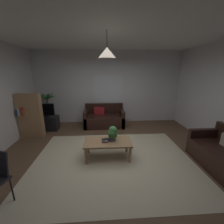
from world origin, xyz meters
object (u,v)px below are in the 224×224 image
(book_on_table_0, at_px, (105,141))
(remote_on_table_0, at_px, (111,139))
(tv_stand, at_px, (45,123))
(pendant_lamp, at_px, (107,53))
(couch_right_side, at_px, (224,155))
(bookshelf_corner, at_px, (30,116))
(book_on_table_1, at_px, (105,140))
(couch_under_window, at_px, (104,119))
(tv, at_px, (43,110))
(potted_palm_corner, at_px, (48,109))
(coffee_table, at_px, (108,144))
(book_on_table_2, at_px, (105,139))
(potted_plant_on_table, at_px, (113,133))

(book_on_table_0, relative_size, remote_on_table_0, 0.92)
(remote_on_table_0, distance_m, tv_stand, 2.89)
(pendant_lamp, bearing_deg, couch_right_side, -11.60)
(book_on_table_0, xyz_separation_m, bookshelf_corner, (-2.31, 1.32, 0.26))
(book_on_table_1, bearing_deg, couch_under_window, 90.12)
(tv_stand, xyz_separation_m, tv, (0.00, -0.02, 0.49))
(tv_stand, bearing_deg, book_on_table_0, -41.70)
(remote_on_table_0, xyz_separation_m, potted_palm_corner, (-2.31, 2.29, 0.20))
(couch_under_window, xyz_separation_m, coffee_table, (0.07, -2.14, 0.09))
(book_on_table_0, xyz_separation_m, pendant_lamp, (0.06, 0.02, 1.94))
(coffee_table, relative_size, book_on_table_0, 7.58)
(book_on_table_1, xyz_separation_m, tv, (-2.12, 1.88, 0.26))
(tv, bearing_deg, book_on_table_1, -41.65)
(tv_stand, xyz_separation_m, pendant_lamp, (2.18, -1.87, 2.14))
(bookshelf_corner, bearing_deg, couch_under_window, 20.29)
(tv_stand, bearing_deg, pendant_lamp, -40.55)
(tv, distance_m, potted_palm_corner, 0.54)
(coffee_table, xyz_separation_m, remote_on_table_0, (0.09, 0.08, 0.08))
(potted_palm_corner, xyz_separation_m, bookshelf_corner, (-0.14, -1.08, 0.07))
(book_on_table_2, height_order, potted_palm_corner, potted_palm_corner)
(coffee_table, xyz_separation_m, book_on_table_2, (-0.07, -0.04, 0.14))
(couch_under_window, relative_size, remote_on_table_0, 9.27)
(potted_palm_corner, bearing_deg, couch_under_window, -6.20)
(couch_under_window, bearing_deg, book_on_table_1, -89.88)
(book_on_table_1, relative_size, potted_plant_on_table, 0.33)
(potted_plant_on_table, height_order, potted_palm_corner, potted_palm_corner)
(couch_under_window, height_order, potted_plant_on_table, couch_under_window)
(tv_stand, relative_size, tv, 1.20)
(couch_under_window, distance_m, remote_on_table_0, 2.07)
(couch_right_side, relative_size, potted_palm_corner, 0.98)
(book_on_table_2, xyz_separation_m, tv, (-2.11, 1.88, 0.24))
(couch_right_side, relative_size, potted_plant_on_table, 3.64)
(couch_right_side, distance_m, tv_stand, 5.25)
(couch_under_window, relative_size, bookshelf_corner, 1.06)
(coffee_table, relative_size, tv, 1.49)
(book_on_table_1, height_order, tv_stand, tv_stand)
(book_on_table_0, bearing_deg, book_on_table_1, -114.29)
(potted_palm_corner, bearing_deg, book_on_table_2, -48.25)
(couch_right_side, bearing_deg, book_on_table_1, -100.53)
(book_on_table_1, relative_size, tv_stand, 0.14)
(book_on_table_1, bearing_deg, book_on_table_2, 170.90)
(couch_under_window, xyz_separation_m, remote_on_table_0, (0.16, -2.06, 0.17))
(book_on_table_2, height_order, bookshelf_corner, bookshelf_corner)
(potted_palm_corner, relative_size, bookshelf_corner, 0.98)
(book_on_table_0, height_order, tv_stand, tv_stand)
(potted_palm_corner, bearing_deg, pendant_lamp, -46.93)
(couch_under_window, distance_m, bookshelf_corner, 2.49)
(remote_on_table_0, relative_size, potted_plant_on_table, 0.43)
(coffee_table, bearing_deg, book_on_table_0, -158.44)
(potted_plant_on_table, distance_m, bookshelf_corner, 2.79)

